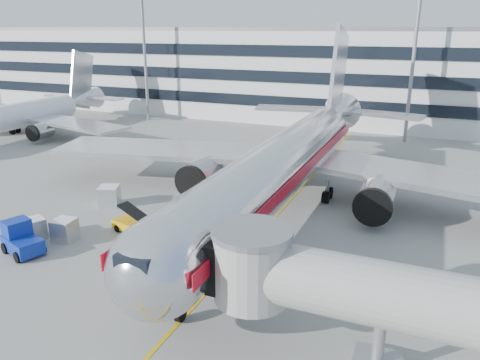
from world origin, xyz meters
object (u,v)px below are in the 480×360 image
at_px(main_jet, 289,159).
at_px(ramp_worker, 137,257).
at_px(cargo_container_front, 65,230).
at_px(cargo_container_right, 109,196).
at_px(belt_loader, 138,226).
at_px(cargo_container_left, 34,229).
at_px(baggage_tug, 21,239).

height_order(main_jet, ramp_worker, main_jet).
bearing_deg(cargo_container_front, cargo_container_right, 101.64).
xyz_separation_m(belt_loader, cargo_container_left, (-6.88, -3.77, 0.17)).
height_order(main_jet, belt_loader, main_jet).
xyz_separation_m(cargo_container_left, cargo_container_right, (0.87, 8.02, 0.12)).
bearing_deg(belt_loader, baggage_tug, -134.25).
relative_size(baggage_tug, ramp_worker, 1.95).
distance_m(cargo_container_left, cargo_container_front, 2.48).
height_order(cargo_container_left, cargo_container_right, cargo_container_right).
bearing_deg(cargo_container_front, cargo_container_left, -164.31).
distance_m(cargo_container_front, ramp_worker, 8.01).
bearing_deg(cargo_container_front, ramp_worker, -12.96).
bearing_deg(cargo_container_left, ramp_worker, -6.31).
bearing_deg(main_jet, cargo_container_front, -133.50).
bearing_deg(main_jet, belt_loader, -128.91).
height_order(main_jet, cargo_container_right, main_jet).
distance_m(main_jet, cargo_container_right, 16.59).
xyz_separation_m(baggage_tug, ramp_worker, (9.13, 1.07, -0.12)).
xyz_separation_m(main_jet, belt_loader, (-8.82, -10.92, -3.60)).
xyz_separation_m(baggage_tug, cargo_container_right, (-0.19, 10.21, -0.13)).
relative_size(main_jet, cargo_container_right, 22.60).
distance_m(main_jet, ramp_worker, 17.08).
relative_size(main_jet, ramp_worker, 27.39).
relative_size(cargo_container_right, cargo_container_front, 1.31).
xyz_separation_m(cargo_container_left, ramp_worker, (10.19, -1.13, 0.13)).
relative_size(cargo_container_left, cargo_container_front, 1.14).
relative_size(baggage_tug, cargo_container_front, 2.10).
relative_size(baggage_tug, cargo_container_right, 1.61).
xyz_separation_m(belt_loader, baggage_tug, (-5.81, -5.97, 0.42)).
height_order(baggage_tug, cargo_container_left, baggage_tug).
relative_size(cargo_container_left, ramp_worker, 1.06).
bearing_deg(cargo_container_left, main_jet, 43.12).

